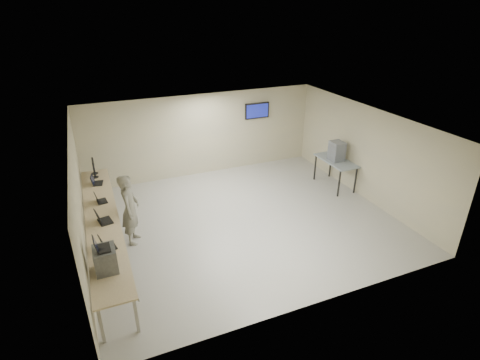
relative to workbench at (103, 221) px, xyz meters
name	(u,v)px	position (x,y,z in m)	size (l,w,h in m)	color
room	(243,173)	(3.62, 0.06, 0.58)	(8.01, 7.01, 2.81)	#ACACAC
workbench	(103,221)	(0.00, 0.00, 0.00)	(0.76, 6.00, 0.90)	beige
equipment_box	(105,259)	(-0.06, -2.00, 0.31)	(0.40, 0.46, 0.48)	slate
laptop_on_box	(100,246)	(-0.12, -2.00, 0.62)	(0.29, 0.35, 0.26)	black
laptop_0	(106,245)	(-0.01, -1.26, 0.14)	(0.35, 0.39, 0.27)	black
laptop_1	(102,219)	(-0.01, -0.18, 0.15)	(0.39, 0.44, 0.30)	black
laptop_2	(100,200)	(0.00, 0.86, 0.14)	(0.31, 0.35, 0.25)	black
laptop_3	(96,182)	(-0.02, 2.00, 0.14)	(0.34, 0.39, 0.27)	black
monitor_near	(94,170)	(-0.01, 2.46, 0.32)	(0.18, 0.42, 0.41)	black
monitor_far	(93,165)	(-0.01, 2.75, 0.34)	(0.20, 0.44, 0.44)	black
soldier	(130,209)	(0.66, 0.15, 0.09)	(0.67, 0.44, 1.83)	slate
side_table	(336,162)	(7.19, 0.83, 0.02)	(0.72, 1.53, 0.92)	gray
storage_bins	(337,151)	(7.17, 0.83, 0.40)	(0.39, 0.44, 0.62)	gray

